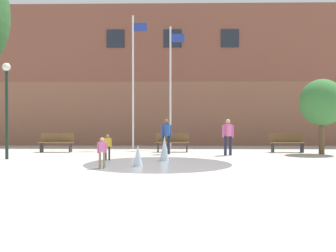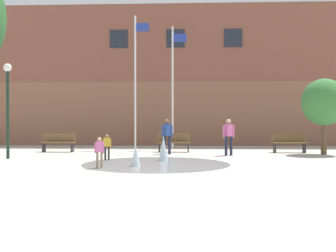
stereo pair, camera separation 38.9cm
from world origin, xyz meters
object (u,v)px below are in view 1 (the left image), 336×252
object	(u,v)px
park_bench_left_of_flagpoles	(172,142)
flagpole_right	(171,83)
park_bench_under_right_flagpole	(287,142)
child_with_pink_shirt	(107,145)
adult_watching	(228,134)
lamp_post_left_lane	(7,96)
park_bench_far_left	(56,142)
adult_near_bench	(166,134)
child_running	(102,150)
street_tree_near_building	(322,103)
flagpole_left	(134,78)

from	to	relation	value
park_bench_left_of_flagpoles	flagpole_right	xyz separation A→B (m)	(-0.09, 2.13, 3.07)
park_bench_under_right_flagpole	child_with_pink_shirt	distance (m)	8.91
adult_watching	lamp_post_left_lane	xyz separation A→B (m)	(-8.97, -1.91, 1.56)
park_bench_under_right_flagpole	park_bench_left_of_flagpoles	bearing A→B (deg)	178.46
park_bench_far_left	adult_watching	distance (m)	8.26
park_bench_far_left	adult_near_bench	xyz separation A→B (m)	(5.36, -1.11, 0.45)
child_running	street_tree_near_building	size ratio (longest dim) A/B	0.29
flagpole_left	lamp_post_left_lane	size ratio (longest dim) A/B	1.90
adult_near_bench	child_with_pink_shirt	size ratio (longest dim) A/B	1.61
child_running	street_tree_near_building	world-z (taller)	street_tree_near_building
flagpole_left	adult_watching	bearing A→B (deg)	-41.10
park_bench_under_right_flagpole	child_with_pink_shirt	size ratio (longest dim) A/B	1.62
adult_near_bench	child_with_pink_shirt	distance (m)	3.53
flagpole_right	lamp_post_left_lane	bearing A→B (deg)	-137.47
park_bench_under_right_flagpole	adult_near_bench	distance (m)	5.93
adult_watching	park_bench_under_right_flagpole	bearing A→B (deg)	-80.89
park_bench_far_left	park_bench_under_right_flagpole	distance (m)	11.15
park_bench_far_left	street_tree_near_building	world-z (taller)	street_tree_near_building
lamp_post_left_lane	flagpole_right	bearing A→B (deg)	42.53
park_bench_far_left	street_tree_near_building	size ratio (longest dim) A/B	0.47
flagpole_left	child_with_pink_shirt	bearing A→B (deg)	-93.22
child_with_pink_shirt	park_bench_far_left	bearing A→B (deg)	97.67
flagpole_left	park_bench_under_right_flagpole	bearing A→B (deg)	-16.57
adult_watching	street_tree_near_building	distance (m)	4.63
child_running	adult_watching	size ratio (longest dim) A/B	0.62
adult_watching	lamp_post_left_lane	size ratio (longest dim) A/B	0.42
adult_watching	park_bench_far_left	bearing A→B (deg)	58.40
adult_watching	child_running	bearing A→B (deg)	116.22
park_bench_left_of_flagpoles	flagpole_right	size ratio (longest dim) A/B	0.24
adult_watching	adult_near_bench	distance (m)	2.77
child_with_pink_shirt	flagpole_left	bearing A→B (deg)	55.08
adult_near_bench	child_with_pink_shirt	bearing A→B (deg)	-60.18
adult_watching	child_with_pink_shirt	xyz separation A→B (m)	(-4.93, -2.21, -0.35)
park_bench_under_right_flagpole	street_tree_near_building	size ratio (longest dim) A/B	0.47
child_with_pink_shirt	street_tree_near_building	world-z (taller)	street_tree_near_building
child_with_pink_shirt	adult_near_bench	bearing A→B (deg)	19.38
park_bench_under_right_flagpole	flagpole_right	distance (m)	6.79
park_bench_under_right_flagpole	adult_watching	distance (m)	3.54
park_bench_far_left	park_bench_left_of_flagpoles	xyz separation A→B (m)	(5.63, 0.23, 0.00)
child_with_pink_shirt	park_bench_under_right_flagpole	bearing A→B (deg)	-5.51
child_running	adult_watching	bearing A→B (deg)	-145.72
adult_near_bench	adult_watching	bearing A→B (deg)	57.87
flagpole_left	street_tree_near_building	bearing A→B (deg)	-20.23
park_bench_far_left	lamp_post_left_lane	distance (m)	4.17
adult_watching	flagpole_left	xyz separation A→B (m)	(-4.58, 3.99, 2.92)
adult_watching	lamp_post_left_lane	bearing A→B (deg)	81.82
park_bench_left_of_flagpoles	park_bench_under_right_flagpole	size ratio (longest dim) A/B	1.00
adult_near_bench	lamp_post_left_lane	size ratio (longest dim) A/B	0.42
lamp_post_left_lane	street_tree_near_building	xyz separation A→B (m)	(13.33, 2.61, -0.15)
park_bench_far_left	street_tree_near_building	distance (m)	12.61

